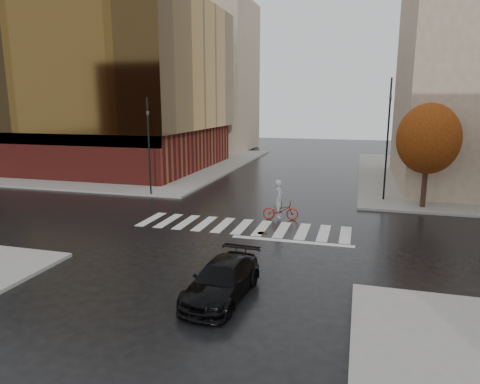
{
  "coord_description": "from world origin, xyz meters",
  "views": [
    {
      "loc": [
        5.96,
        -21.2,
        6.65
      ],
      "look_at": [
        -0.04,
        0.17,
        2.0
      ],
      "focal_mm": 32.0,
      "sensor_mm": 36.0,
      "label": 1
    }
  ],
  "objects_px": {
    "cyclist": "(280,206)",
    "traffic_light_ne": "(388,130)",
    "sedan": "(222,280)",
    "traffic_light_nw": "(149,141)",
    "fire_hydrant": "(156,180)"
  },
  "relations": [
    {
      "from": "fire_hydrant",
      "to": "traffic_light_nw",
      "type": "bearing_deg",
      "value": -69.42
    },
    {
      "from": "traffic_light_nw",
      "to": "fire_hydrant",
      "type": "bearing_deg",
      "value": -162.71
    },
    {
      "from": "sedan",
      "to": "cyclist",
      "type": "xyz_separation_m",
      "value": [
        0.1,
        10.54,
        0.16
      ]
    },
    {
      "from": "traffic_light_nw",
      "to": "fire_hydrant",
      "type": "distance_m",
      "value": 5.05
    },
    {
      "from": "cyclist",
      "to": "traffic_light_nw",
      "type": "relative_size",
      "value": 0.34
    },
    {
      "from": "cyclist",
      "to": "traffic_light_ne",
      "type": "distance_m",
      "value": 9.73
    },
    {
      "from": "sedan",
      "to": "traffic_light_nw",
      "type": "xyz_separation_m",
      "value": [
        -10.11,
        14.34,
        3.38
      ]
    },
    {
      "from": "cyclist",
      "to": "traffic_light_nw",
      "type": "xyz_separation_m",
      "value": [
        -10.21,
        3.8,
        3.22
      ]
    },
    {
      "from": "traffic_light_nw",
      "to": "sedan",
      "type": "bearing_deg",
      "value": 31.89
    },
    {
      "from": "sedan",
      "to": "fire_hydrant",
      "type": "relative_size",
      "value": 6.15
    },
    {
      "from": "sedan",
      "to": "traffic_light_nw",
      "type": "height_order",
      "value": "traffic_light_nw"
    },
    {
      "from": "sedan",
      "to": "traffic_light_nw",
      "type": "distance_m",
      "value": 17.87
    },
    {
      "from": "cyclist",
      "to": "sedan",
      "type": "bearing_deg",
      "value": 171.35
    },
    {
      "from": "traffic_light_nw",
      "to": "traffic_light_ne",
      "type": "xyz_separation_m",
      "value": [
        16.2,
        2.7,
        0.85
      ]
    },
    {
      "from": "sedan",
      "to": "cyclist",
      "type": "height_order",
      "value": "cyclist"
    }
  ]
}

